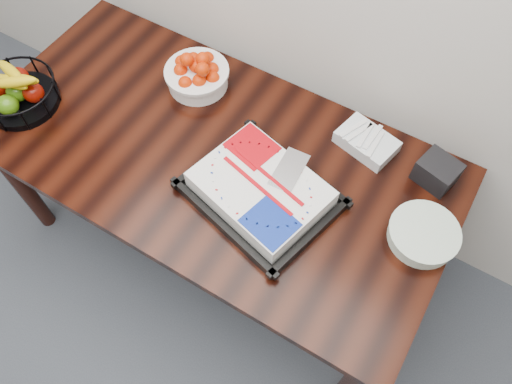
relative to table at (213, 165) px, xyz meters
The scene contains 7 objects.
table is the anchor object (origin of this frame).
cake_tray 0.30m from the table, 16.17° to the right, with size 0.56×0.49×0.10m.
tangerine_bowl 0.37m from the table, 132.52° to the left, with size 0.26×0.26×0.16m.
fruit_basket 0.80m from the table, 166.32° to the right, with size 0.30×0.30×0.16m.
plate_stack 0.81m from the table, ahead, with size 0.23×0.23×0.06m.
fork_bag 0.58m from the table, 33.52° to the left, with size 0.24×0.18×0.06m.
napkin_box 0.82m from the table, 22.49° to the left, with size 0.13×0.11×0.10m, color black.
Camera 1 is at (0.69, 1.17, 2.26)m, focal length 35.00 mm.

